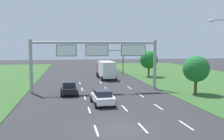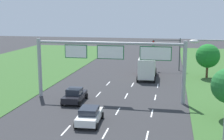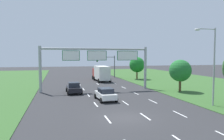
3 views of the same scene
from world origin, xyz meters
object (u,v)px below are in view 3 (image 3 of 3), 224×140
(box_truck, at_px, (101,73))
(roadside_tree_mid, at_px, (180,71))
(sign_gantry, at_px, (98,59))
(traffic_light_mast, at_px, (107,63))
(car_lead_silver, at_px, (106,94))
(roadside_tree_far, at_px, (137,65))
(street_lamp, at_px, (211,60))
(car_near_red, at_px, (74,88))

(box_truck, height_order, roadside_tree_mid, roadside_tree_mid)
(sign_gantry, distance_m, traffic_light_mast, 20.86)
(car_lead_silver, xyz_separation_m, sign_gantry, (0.46, 7.94, 4.17))
(box_truck, distance_m, roadside_tree_mid, 19.46)
(sign_gantry, xyz_separation_m, roadside_tree_far, (12.08, 14.42, -1.50))
(box_truck, relative_size, traffic_light_mast, 1.47)
(sign_gantry, height_order, roadside_tree_mid, sign_gantry)
(street_lamp, xyz_separation_m, roadside_tree_mid, (2.20, 9.65, -1.83))
(roadside_tree_mid, height_order, roadside_tree_far, roadside_tree_far)
(car_near_red, xyz_separation_m, roadside_tree_far, (15.95, 16.05, 2.67))
(traffic_light_mast, bearing_deg, roadside_tree_mid, -75.96)
(car_near_red, height_order, roadside_tree_far, roadside_tree_far)
(street_lamp, bearing_deg, car_near_red, 138.44)
(sign_gantry, bearing_deg, box_truck, 76.48)
(car_lead_silver, bearing_deg, street_lamp, -33.02)
(car_near_red, bearing_deg, box_truck, 62.97)
(street_lamp, relative_size, roadside_tree_far, 1.61)
(car_near_red, bearing_deg, car_lead_silver, -63.04)
(car_lead_silver, distance_m, traffic_light_mast, 28.79)
(car_near_red, relative_size, car_lead_silver, 1.04)
(traffic_light_mast, height_order, street_lamp, street_lamp)
(roadside_tree_far, bearing_deg, street_lamp, -94.37)
(car_near_red, xyz_separation_m, car_lead_silver, (3.41, -6.31, 0.01))
(box_truck, relative_size, roadside_tree_far, 1.57)
(car_lead_silver, height_order, sign_gantry, sign_gantry)
(sign_gantry, bearing_deg, roadside_tree_mid, -19.15)
(car_lead_silver, bearing_deg, roadside_tree_mid, 13.20)
(street_lamp, height_order, roadside_tree_far, street_lamp)
(car_near_red, height_order, car_lead_silver, car_near_red)
(car_near_red, relative_size, roadside_tree_far, 0.82)
(car_near_red, bearing_deg, sign_gantry, 21.41)
(box_truck, distance_m, sign_gantry, 13.72)
(roadside_tree_mid, xyz_separation_m, roadside_tree_far, (-0.04, 18.63, 0.21))
(box_truck, xyz_separation_m, sign_gantry, (-3.12, -12.97, 3.18))
(roadside_tree_far, bearing_deg, box_truck, -170.84)
(car_lead_silver, xyz_separation_m, box_truck, (3.58, 20.92, 0.99))
(box_truck, bearing_deg, sign_gantry, -104.90)
(street_lamp, height_order, roadside_tree_mid, street_lamp)
(car_near_red, bearing_deg, traffic_light_mast, 63.74)
(box_truck, height_order, traffic_light_mast, traffic_light_mast)
(box_truck, xyz_separation_m, roadside_tree_mid, (9.00, -17.18, 1.47))
(roadside_tree_mid, distance_m, roadside_tree_far, 18.63)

